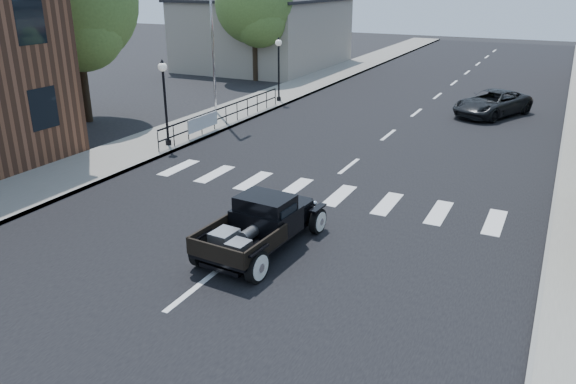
% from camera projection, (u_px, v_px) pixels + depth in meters
% --- Properties ---
extents(ground, '(120.00, 120.00, 0.00)m').
position_uv_depth(ground, '(257.00, 239.00, 15.16)').
color(ground, black).
rests_on(ground, ground).
extents(road, '(14.00, 80.00, 0.02)m').
position_uv_depth(road, '(406.00, 121.00, 27.71)').
color(road, black).
rests_on(road, ground).
extents(road_markings, '(12.00, 60.00, 0.06)m').
position_uv_depth(road_markings, '(374.00, 147.00, 23.53)').
color(road_markings, silver).
rests_on(road_markings, ground).
extents(sidewalk_left, '(3.00, 80.00, 0.15)m').
position_uv_depth(sidewalk_left, '(256.00, 104.00, 31.22)').
color(sidewalk_left, gray).
rests_on(sidewalk_left, ground).
extents(low_building_left, '(10.00, 12.00, 5.00)m').
position_uv_depth(low_building_left, '(265.00, 34.00, 43.93)').
color(low_building_left, gray).
rests_on(low_building_left, ground).
extents(railing, '(0.08, 10.00, 1.00)m').
position_uv_depth(railing, '(226.00, 114.00, 26.33)').
color(railing, black).
rests_on(railing, sidewalk_left).
extents(banner, '(0.04, 2.20, 0.60)m').
position_uv_depth(banner, '(203.00, 128.00, 24.69)').
color(banner, silver).
rests_on(banner, sidewalk_left).
extents(lamp_post_b, '(0.36, 0.36, 3.48)m').
position_uv_depth(lamp_post_b, '(165.00, 103.00, 22.66)').
color(lamp_post_b, black).
rests_on(lamp_post_b, sidewalk_left).
extents(lamp_post_c, '(0.36, 0.36, 3.48)m').
position_uv_depth(lamp_post_c, '(279.00, 69.00, 31.03)').
color(lamp_post_c, black).
rests_on(lamp_post_c, sidewalk_left).
extents(big_tree_near, '(5.78, 5.78, 8.49)m').
position_uv_depth(big_tree_near, '(78.00, 32.00, 26.16)').
color(big_tree_near, '#48662B').
rests_on(big_tree_near, ground).
extents(big_tree_far, '(5.18, 5.18, 7.60)m').
position_uv_depth(big_tree_far, '(255.00, 23.00, 37.41)').
color(big_tree_far, '#48662B').
rests_on(big_tree_far, ground).
extents(hotrod_pickup, '(2.25, 4.35, 1.46)m').
position_uv_depth(hotrod_pickup, '(262.00, 224.00, 14.34)').
color(hotrod_pickup, black).
rests_on(hotrod_pickup, ground).
extents(second_car, '(3.90, 5.11, 1.29)m').
position_uv_depth(second_car, '(492.00, 104.00, 28.52)').
color(second_car, black).
rests_on(second_car, ground).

